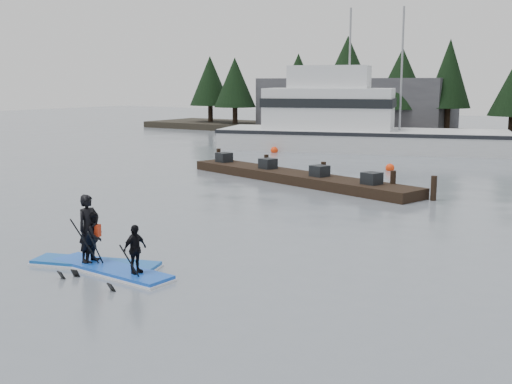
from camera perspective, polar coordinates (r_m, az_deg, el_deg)
The scene contains 10 objects.
ground at distance 16.96m, azimuth -11.26°, elevation -6.57°, with size 160.00×160.00×0.00m, color slate.
far_shore at distance 54.93m, azimuth 21.14°, elevation 4.54°, with size 70.00×8.00×0.60m, color #2D281E.
treeline at distance 54.96m, azimuth 21.12°, elevation 4.23°, with size 60.00×4.00×8.00m, color black, non-canonical shape.
waterfront_building at distance 61.15m, azimuth 8.67°, elevation 7.62°, with size 18.00×6.00×5.00m, color #4C4C51.
fishing_boat_large at distance 45.32m, azimuth 8.62°, elevation 4.78°, with size 20.22×10.98×10.80m.
floating_dock at distance 30.45m, azimuth 3.60°, elevation 1.30°, with size 13.49×1.80×0.45m, color black.
buoy_a at distance 43.22m, azimuth 1.63°, elevation 3.54°, with size 0.50×0.50×0.50m, color #F7380C.
buoy_b at distance 35.19m, azimuth 11.81°, elevation 1.89°, with size 0.48×0.48×0.48m, color #F7380C.
paddleboard_solo at distance 17.16m, azimuth -14.12°, elevation -4.89°, with size 3.47×1.85×1.87m.
paddleboard_duo at distance 16.60m, azimuth -13.15°, elevation -4.83°, with size 3.70×1.26×2.36m.
Camera 1 is at (11.50, -11.53, 4.73)m, focal length 45.00 mm.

